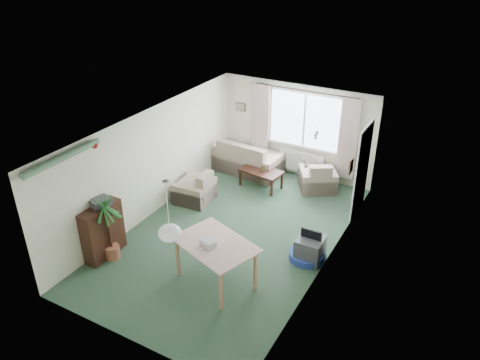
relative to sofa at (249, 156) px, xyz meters
The scene contains 25 objects.
ground 2.99m from the sofa, 68.20° to the right, with size 6.50×6.50×0.00m, color #2A4731.
window 1.74m from the sofa, 20.27° to the left, with size 1.80×0.03×1.30m, color white.
curtain_rod 2.28m from the sofa, 17.10° to the left, with size 2.60×0.03×0.03m, color black.
curtain_left 0.93m from the sofa, 68.46° to the left, with size 0.45×0.08×2.00m, color beige.
curtain_right 2.61m from the sofa, ahead, with size 0.45×0.08×2.00m, color beige.
radiator 1.37m from the sofa, 18.70° to the left, with size 1.20×0.10×0.55m, color white.
doorway 3.18m from the sofa, 10.11° to the right, with size 0.03×0.95×2.00m, color black.
pendant_lamp 5.32m from the sofa, 75.56° to the right, with size 0.36×0.36×0.36m, color white.
tinsel_garland 5.44m from the sofa, 99.22° to the right, with size 1.60×1.60×0.12m, color #196626.
bauble_cluster_a 3.51m from the sofa, 37.63° to the right, with size 0.20×0.20×0.20m, color silver.
bauble_cluster_b 4.45m from the sofa, 48.48° to the right, with size 0.20×0.20×0.20m, color silver.
wall_picture_back 1.31m from the sofa, 136.17° to the left, with size 0.28×0.03×0.22m, color brown.
wall_picture_right 3.62m from the sofa, 26.71° to the right, with size 0.03×0.24×0.30m, color brown.
sofa is the anchor object (origin of this frame).
armchair_corner 1.92m from the sofa, ahead, with size 0.84×0.80×0.75m, color #C4A894.
armchair_left 1.98m from the sofa, 101.64° to the right, with size 0.83×0.79×0.74m, color #C7AA96.
coffee_table 0.93m from the sofa, 42.23° to the right, with size 1.02×0.57×0.46m, color black.
photo_frame 0.99m from the sofa, 41.34° to the right, with size 0.12×0.02×0.16m, color brown.
bookshelf 4.60m from the sofa, 99.27° to the right, with size 0.29×0.88×1.07m, color black.
hifi_box 4.59m from the sofa, 99.58° to the right, with size 0.28×0.35×0.14m, color #3E3D43.
houseplant 4.60m from the sofa, 96.89° to the right, with size 0.61×0.61×1.43m, color #1D5424.
dining_table 4.48m from the sofa, 69.43° to the right, with size 1.31×0.88×0.82m, color tan.
gift_box 4.56m from the sofa, 70.79° to the right, with size 0.25×0.18×0.12m, color silver.
tv_cube 3.93m from the sofa, 44.54° to the right, with size 0.48×0.53×0.48m, color #404045.
pet_bed 3.92m from the sofa, 45.23° to the right, with size 0.68×0.68×0.14m, color navy.
Camera 1 is at (4.04, -7.01, 5.57)m, focal length 35.00 mm.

